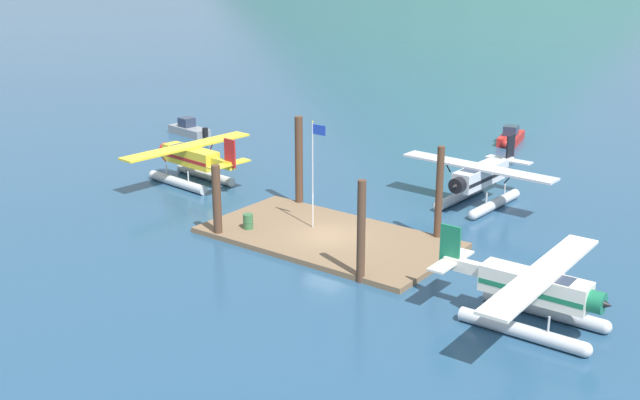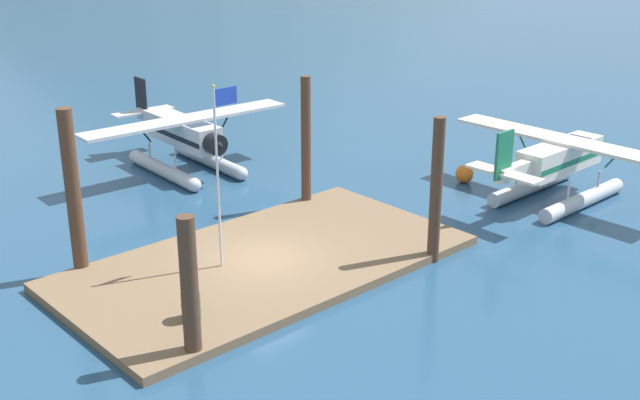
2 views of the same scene
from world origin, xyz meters
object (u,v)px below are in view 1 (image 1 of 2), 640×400
(seaplane_silver_bow_right, at_px, (478,181))
(boat_grey_open_west, at_px, (188,129))
(boat_red_open_north, at_px, (511,137))
(seaplane_cream_stbd_aft, at_px, (535,294))
(flagpole, at_px, (314,163))
(seaplane_yellow_port_fwd, at_px, (191,161))
(mooring_buoy, at_px, (544,282))
(fuel_drum, at_px, (248,221))

(seaplane_silver_bow_right, relative_size, boat_grey_open_west, 2.14)
(seaplane_silver_bow_right, xyz_separation_m, boat_red_open_north, (-5.23, 16.76, -1.09))
(seaplane_cream_stbd_aft, bearing_deg, boat_grey_open_west, 156.91)
(flagpole, relative_size, seaplane_cream_stbd_aft, 0.61)
(seaplane_yellow_port_fwd, bearing_deg, flagpole, -11.84)
(mooring_buoy, relative_size, boat_grey_open_west, 0.17)
(flagpole, distance_m, fuel_drum, 5.18)
(fuel_drum, bearing_deg, seaplane_cream_stbd_aft, -3.90)
(seaplane_silver_bow_right, bearing_deg, seaplane_yellow_port_fwd, -157.20)
(seaplane_silver_bow_right, distance_m, seaplane_yellow_port_fwd, 19.76)
(seaplane_silver_bow_right, height_order, boat_red_open_north, seaplane_silver_bow_right)
(fuel_drum, distance_m, seaplane_silver_bow_right, 15.26)
(flagpole, relative_size, boat_red_open_north, 1.31)
(fuel_drum, height_order, seaplane_silver_bow_right, seaplane_silver_bow_right)
(boat_grey_open_west, bearing_deg, fuel_drum, -36.27)
(seaplane_cream_stbd_aft, bearing_deg, fuel_drum, 176.10)
(mooring_buoy, height_order, seaplane_silver_bow_right, seaplane_silver_bow_right)
(seaplane_cream_stbd_aft, distance_m, boat_red_open_north, 34.20)
(mooring_buoy, bearing_deg, boat_grey_open_west, 161.74)
(seaplane_cream_stbd_aft, height_order, boat_red_open_north, seaplane_cream_stbd_aft)
(seaplane_cream_stbd_aft, height_order, boat_grey_open_west, seaplane_cream_stbd_aft)
(fuel_drum, distance_m, boat_red_open_north, 29.73)
(seaplane_cream_stbd_aft, bearing_deg, boat_red_open_north, 115.73)
(boat_grey_open_west, bearing_deg, mooring_buoy, -18.26)
(fuel_drum, distance_m, seaplane_yellow_port_fwd, 11.26)
(seaplane_silver_bow_right, relative_size, boat_red_open_north, 2.17)
(flagpole, height_order, boat_red_open_north, flagpole)
(fuel_drum, bearing_deg, seaplane_silver_bow_right, 57.27)
(mooring_buoy, relative_size, seaplane_silver_bow_right, 0.08)
(mooring_buoy, bearing_deg, seaplane_cream_stbd_aft, -74.70)
(seaplane_silver_bow_right, distance_m, seaplane_cream_stbd_aft, 17.01)
(boat_red_open_north, xyz_separation_m, boat_grey_open_west, (-23.82, -14.31, 0.00))
(seaplane_cream_stbd_aft, xyz_separation_m, boat_red_open_north, (-14.84, 30.79, -1.09))
(flagpole, distance_m, boat_grey_open_west, 27.27)
(flagpole, height_order, mooring_buoy, flagpole)
(seaplane_yellow_port_fwd, distance_m, boat_grey_open_west, 14.85)
(seaplane_yellow_port_fwd, height_order, seaplane_cream_stbd_aft, same)
(boat_red_open_north, bearing_deg, seaplane_silver_bow_right, -72.68)
(fuel_drum, relative_size, boat_red_open_north, 0.18)
(seaplane_silver_bow_right, bearing_deg, fuel_drum, -122.73)
(fuel_drum, xyz_separation_m, boat_grey_open_west, (-20.81, 15.27, -0.25))
(seaplane_silver_bow_right, height_order, seaplane_yellow_port_fwd, same)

